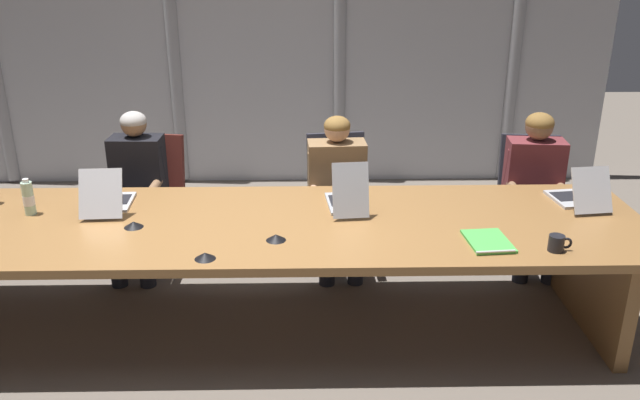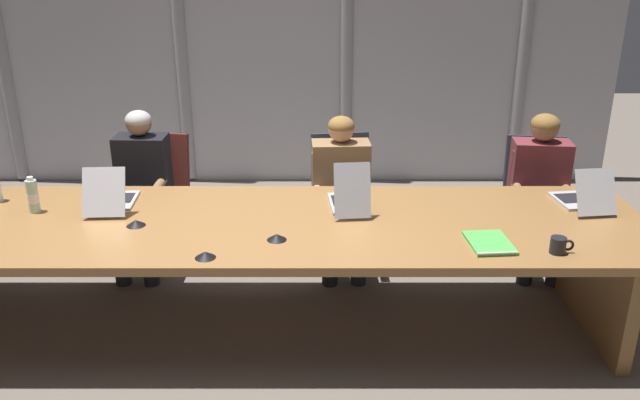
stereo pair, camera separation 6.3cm
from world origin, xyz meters
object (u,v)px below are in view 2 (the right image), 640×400
at_px(laptop_right_mid, 580,198).
at_px(office_chair_left_mid, 155,214).
at_px(person_center, 340,185).
at_px(person_right_mid, 539,183).
at_px(coffee_mug_near, 557,245).
at_px(office_chair_center, 342,214).
at_px(person_left_mid, 139,184).
at_px(conference_mic_left_side, 134,223).
at_px(conference_mic_right_side, 275,237).
at_px(laptop_left_mid, 110,198).
at_px(conference_mic_middle, 203,255).
at_px(spiral_notepad, 488,243).
at_px(office_chair_right_mid, 531,215).
at_px(water_bottle_primary, 31,197).
at_px(laptop_center, 347,199).

height_order(laptop_right_mid, office_chair_left_mid, laptop_right_mid).
relative_size(office_chair_left_mid, person_center, 0.83).
xyz_separation_m(person_right_mid, coffee_mug_near, (-0.32, -1.28, 0.13)).
height_order(office_chair_center, person_left_mid, person_left_mid).
xyz_separation_m(conference_mic_left_side, conference_mic_right_side, (0.82, -0.19, 0.00)).
xyz_separation_m(laptop_left_mid, conference_mic_middle, (0.69, -0.70, -0.04)).
xyz_separation_m(laptop_right_mid, conference_mic_right_side, (-1.85, -0.49, -0.04)).
distance_m(coffee_mug_near, spiral_notepad, 0.35).
height_order(office_chair_right_mid, person_right_mid, person_right_mid).
distance_m(water_bottle_primary, conference_mic_middle, 1.29).
bearing_deg(spiral_notepad, laptop_left_mid, 161.27).
bearing_deg(spiral_notepad, person_left_mid, 147.04).
bearing_deg(laptop_center, office_chair_right_mid, -65.03).
bearing_deg(office_chair_right_mid, spiral_notepad, -20.43).
xyz_separation_m(laptop_left_mid, person_center, (1.43, 0.63, -0.15)).
relative_size(laptop_left_mid, conference_mic_left_side, 4.15).
xyz_separation_m(laptop_left_mid, office_chair_right_mid, (2.87, 0.78, -0.44)).
xyz_separation_m(office_chair_right_mid, person_center, (-1.44, -0.16, 0.29)).
distance_m(office_chair_right_mid, person_center, 1.48).
xyz_separation_m(laptop_right_mid, conference_mic_middle, (-2.20, -0.71, -0.04)).
height_order(conference_mic_left_side, conference_mic_middle, same).
relative_size(office_chair_center, person_center, 0.83).
relative_size(water_bottle_primary, conference_mic_middle, 2.03).
bearing_deg(laptop_right_mid, office_chair_left_mid, 67.72).
distance_m(laptop_right_mid, office_chair_center, 1.69).
bearing_deg(spiral_notepad, conference_mic_left_side, 167.96).
bearing_deg(laptop_left_mid, laptop_right_mid, -92.88).
bearing_deg(water_bottle_primary, conference_mic_middle, -28.73).
height_order(person_left_mid, conference_mic_middle, person_left_mid).
bearing_deg(conference_mic_right_side, coffee_mug_near, -6.24).
relative_size(laptop_left_mid, conference_mic_middle, 4.15).
height_order(office_chair_left_mid, coffee_mug_near, office_chair_left_mid).
bearing_deg(conference_mic_right_side, water_bottle_primary, 164.91).
bearing_deg(spiral_notepad, water_bottle_primary, 165.36).
xyz_separation_m(office_chair_center, spiral_notepad, (0.74, -1.33, 0.39)).
relative_size(coffee_mug_near, spiral_notepad, 0.39).
relative_size(laptop_right_mid, office_chair_center, 0.48).
relative_size(office_chair_center, person_right_mid, 0.81).
distance_m(person_center, water_bottle_primary, 2.01).
xyz_separation_m(office_chair_left_mid, spiral_notepad, (2.14, -1.33, 0.39)).
bearing_deg(office_chair_center, spiral_notepad, 21.54).
bearing_deg(conference_mic_middle, person_center, 60.79).
bearing_deg(water_bottle_primary, office_chair_left_mid, 60.48).
relative_size(person_right_mid, water_bottle_primary, 5.03).
bearing_deg(office_chair_center, conference_mic_middle, -34.75).
relative_size(office_chair_left_mid, office_chair_right_mid, 1.02).
height_order(office_chair_left_mid, water_bottle_primary, water_bottle_primary).
bearing_deg(conference_mic_middle, conference_mic_right_side, 31.53).
bearing_deg(conference_mic_left_side, office_chair_center, 41.21).
bearing_deg(conference_mic_right_side, laptop_center, 47.30).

